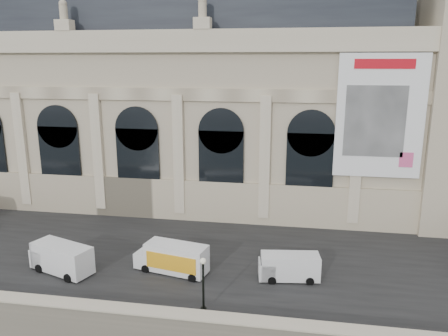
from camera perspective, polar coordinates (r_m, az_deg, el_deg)
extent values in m
cube|color=gray|center=(66.57, -3.53, -5.20)|extent=(160.00, 70.00, 6.00)
cube|color=#2D2D2D|center=(46.66, -9.46, -9.96)|extent=(160.00, 24.00, 0.06)
cube|color=gray|center=(35.49, -16.79, -17.61)|extent=(160.00, 1.20, 1.10)
cube|color=beige|center=(35.18, -16.86, -16.77)|extent=(160.00, 1.40, 0.12)
cube|color=#B7AA8C|center=(61.27, -10.08, 6.41)|extent=(68.00, 18.00, 22.00)
cube|color=beige|center=(54.71, -12.88, -3.74)|extent=(68.60, 0.40, 5.00)
cube|color=beige|center=(52.15, -14.06, 15.75)|extent=(69.00, 0.80, 2.40)
cube|color=beige|center=(52.38, -13.62, 9.41)|extent=(68.00, 0.30, 1.40)
cube|color=#252B32|center=(61.10, -10.67, 19.54)|extent=(64.00, 15.00, 6.00)
cube|color=beige|center=(59.46, -24.89, 2.18)|extent=(1.20, 0.50, 14.00)
cube|color=black|center=(57.16, -20.55, 0.62)|extent=(5.20, 0.25, 9.00)
cylinder|color=black|center=(56.37, -20.94, 5.08)|extent=(5.20, 0.25, 5.20)
cube|color=beige|center=(54.47, -16.15, 1.96)|extent=(1.20, 0.50, 14.00)
cube|color=black|center=(52.91, -11.12, 0.24)|extent=(5.20, 0.25, 9.00)
cylinder|color=black|center=(52.05, -11.35, 5.06)|extent=(5.20, 0.25, 5.20)
cube|color=beige|center=(50.98, -5.95, 1.65)|extent=(1.20, 0.50, 14.00)
cube|color=black|center=(50.31, -0.39, -0.20)|extent=(5.20, 0.25, 9.00)
cylinder|color=black|center=(49.41, -0.40, 4.87)|extent=(5.20, 0.25, 5.20)
cube|color=beige|center=(49.30, 5.33, 1.24)|extent=(1.20, 0.50, 14.00)
cube|color=black|center=(49.63, 11.06, -0.66)|extent=(5.20, 0.25, 9.00)
cylinder|color=black|center=(48.71, 11.31, 4.47)|extent=(5.20, 0.25, 5.20)
cube|color=beige|center=(49.62, 16.92, 0.77)|extent=(1.20, 0.50, 14.00)
cube|color=white|center=(48.90, 19.70, 6.34)|extent=(9.00, 0.35, 13.00)
cube|color=red|center=(48.37, 20.27, 12.65)|extent=(6.00, 0.06, 1.00)
cube|color=gray|center=(48.68, 19.11, 5.76)|extent=(6.20, 0.06, 7.50)
cube|color=#DB4D86|center=(50.05, 22.69, 0.99)|extent=(1.40, 0.06, 1.60)
cube|color=white|center=(42.72, -20.37, -10.92)|extent=(6.21, 4.06, 2.46)
cube|color=white|center=(44.54, -22.32, -10.60)|extent=(2.28, 2.66, 1.71)
cube|color=black|center=(44.75, -22.88, -9.71)|extent=(0.70, 1.84, 0.86)
cylinder|color=black|center=(43.86, -23.01, -12.01)|extent=(0.86, 0.52, 0.81)
cylinder|color=black|center=(45.10, -20.74, -11.06)|extent=(0.86, 0.52, 0.81)
cylinder|color=black|center=(41.22, -19.72, -13.41)|extent=(0.86, 0.52, 0.81)
cylinder|color=black|center=(42.54, -17.42, -12.33)|extent=(0.86, 0.52, 0.81)
cube|color=white|center=(39.47, 8.62, -12.56)|extent=(5.27, 2.61, 2.15)
cube|color=white|center=(39.44, 5.60, -13.02)|extent=(1.66, 2.13, 1.50)
cube|color=black|center=(39.18, 4.84, -12.36)|extent=(0.28, 1.68, 0.75)
cylinder|color=black|center=(38.87, 6.29, -14.44)|extent=(0.74, 0.33, 0.71)
cylinder|color=black|center=(40.60, 6.08, -13.12)|extent=(0.74, 0.33, 0.71)
cylinder|color=black|center=(39.24, 11.15, -14.34)|extent=(0.74, 0.33, 0.71)
cylinder|color=black|center=(40.96, 10.72, -13.05)|extent=(0.74, 0.33, 0.71)
cube|color=white|center=(40.34, -6.23, -11.58)|extent=(5.94, 3.26, 2.53)
cube|color=#F0A31A|center=(39.47, -6.98, -12.21)|extent=(4.77, 1.05, 1.50)
cube|color=red|center=(39.47, -6.98, -12.21)|extent=(2.76, 0.61, 0.56)
cube|color=white|center=(42.03, -10.14, -11.48)|extent=(1.89, 2.32, 1.40)
cylinder|color=black|center=(41.17, -10.22, -12.85)|extent=(0.79, 0.41, 0.75)
cylinder|color=black|center=(42.81, -8.69, -11.69)|extent=(0.79, 0.41, 0.75)
cylinder|color=black|center=(39.13, -4.17, -14.15)|extent=(0.79, 0.41, 0.75)
cylinder|color=black|center=(40.86, -2.85, -12.84)|extent=(0.79, 0.41, 0.75)
cylinder|color=black|center=(35.03, -2.68, -18.07)|extent=(0.46, 0.46, 0.42)
cylinder|color=black|center=(34.07, -2.72, -15.37)|extent=(0.17, 0.17, 4.20)
sphere|color=beige|center=(33.05, -2.76, -12.03)|extent=(0.46, 0.46, 0.46)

